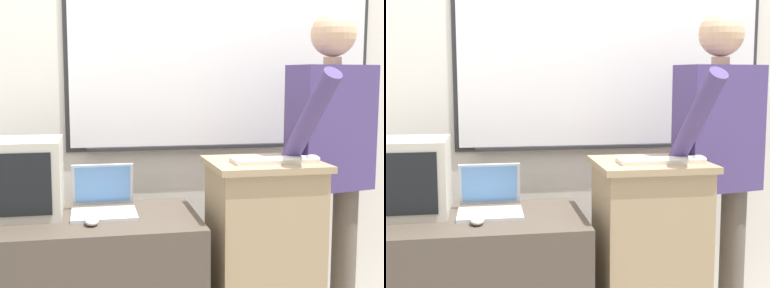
# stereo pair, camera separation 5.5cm
# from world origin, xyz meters

# --- Properties ---
(back_wall) EXTENTS (6.40, 0.17, 2.98)m
(back_wall) POSITION_xyz_m (0.01, 1.15, 1.49)
(back_wall) COLOR silver
(back_wall) RESTS_ON ground_plane
(lectern_podium) EXTENTS (0.52, 0.46, 1.01)m
(lectern_podium) POSITION_xyz_m (0.31, 0.41, 0.51)
(lectern_podium) COLOR tan
(lectern_podium) RESTS_ON ground_plane
(person_presenter) EXTENTS (0.58, 0.60, 1.73)m
(person_presenter) POSITION_xyz_m (0.70, 0.54, 1.00)
(person_presenter) COLOR brown
(person_presenter) RESTS_ON ground_plane
(laptop) EXTENTS (0.30, 0.29, 0.22)m
(laptop) POSITION_xyz_m (-0.44, 0.54, 0.83)
(laptop) COLOR #B7BABF
(laptop) RESTS_ON side_desk
(wireless_keyboard) EXTENTS (0.39, 0.14, 0.02)m
(wireless_keyboard) POSITION_xyz_m (0.33, 0.35, 1.02)
(wireless_keyboard) COLOR beige
(wireless_keyboard) RESTS_ON lectern_podium
(computer_mouse_by_laptop) EXTENTS (0.06, 0.10, 0.03)m
(computer_mouse_by_laptop) POSITION_xyz_m (-0.50, 0.32, 0.79)
(computer_mouse_by_laptop) COLOR silver
(computer_mouse_by_laptop) RESTS_ON side_desk
(computer_mouse_by_keyboard) EXTENTS (0.06, 0.10, 0.03)m
(computer_mouse_by_keyboard) POSITION_xyz_m (0.52, 0.34, 1.03)
(computer_mouse_by_keyboard) COLOR #BCBCC1
(computer_mouse_by_keyboard) RESTS_ON lectern_podium
(crt_monitor) EXTENTS (0.39, 0.37, 0.35)m
(crt_monitor) POSITION_xyz_m (-0.82, 0.56, 0.95)
(crt_monitor) COLOR #BCB7A8
(crt_monitor) RESTS_ON side_desk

